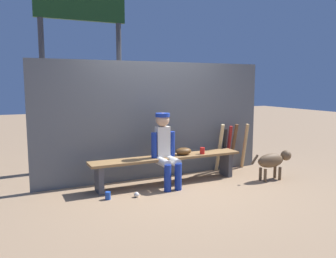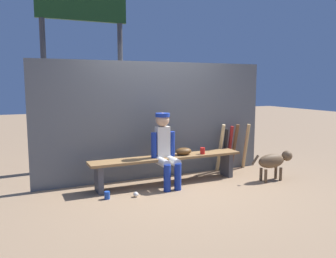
{
  "view_description": "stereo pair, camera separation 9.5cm",
  "coord_description": "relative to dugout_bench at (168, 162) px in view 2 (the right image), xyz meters",
  "views": [
    {
      "loc": [
        -2.36,
        -4.99,
        1.64
      ],
      "look_at": [
        0.0,
        0.0,
        0.91
      ],
      "focal_mm": 36.8,
      "sensor_mm": 36.0,
      "label": 1
    },
    {
      "loc": [
        -2.28,
        -5.03,
        1.64
      ],
      "look_at": [
        0.0,
        0.0,
        0.91
      ],
      "focal_mm": 36.8,
      "sensor_mm": 36.0,
      "label": 2
    }
  ],
  "objects": [
    {
      "name": "ground_plane",
      "position": [
        0.0,
        0.0,
        -0.36
      ],
      "size": [
        30.0,
        30.0,
        0.0
      ],
      "primitive_type": "plane",
      "color": "#937556"
    },
    {
      "name": "chainlink_fence",
      "position": [
        0.0,
        0.46,
        0.64
      ],
      "size": [
        4.19,
        0.03,
        2.01
      ],
      "primitive_type": "cube",
      "color": "#595E63",
      "rests_on": "ground_plane"
    },
    {
      "name": "dugout_bench",
      "position": [
        0.0,
        0.0,
        0.0
      ],
      "size": [
        2.59,
        0.36,
        0.46
      ],
      "color": "olive",
      "rests_on": "ground_plane"
    },
    {
      "name": "player_seated",
      "position": [
        -0.1,
        -0.11,
        0.28
      ],
      "size": [
        0.41,
        0.55,
        1.17
      ],
      "color": "silver",
      "rests_on": "ground_plane"
    },
    {
      "name": "baseball_glove",
      "position": [
        0.29,
        0.0,
        0.16
      ],
      "size": [
        0.28,
        0.2,
        0.12
      ],
      "primitive_type": "ellipsoid",
      "color": "#593819",
      "rests_on": "dugout_bench"
    },
    {
      "name": "bat_wood_natural",
      "position": [
        1.19,
        0.28,
        0.09
      ],
      "size": [
        0.08,
        0.28,
        0.91
      ],
      "primitive_type": "cylinder",
      "rotation": [
        0.23,
        0.0,
        -0.04
      ],
      "color": "tan",
      "rests_on": "ground_plane"
    },
    {
      "name": "bat_aluminum_black",
      "position": [
        1.34,
        0.34,
        0.04
      ],
      "size": [
        0.08,
        0.18,
        0.8
      ],
      "primitive_type": "cylinder",
      "rotation": [
        0.14,
        0.0,
        -0.08
      ],
      "color": "black",
      "rests_on": "ground_plane"
    },
    {
      "name": "bat_aluminum_red",
      "position": [
        1.46,
        0.37,
        0.06
      ],
      "size": [
        0.08,
        0.18,
        0.85
      ],
      "primitive_type": "cylinder",
      "rotation": [
        0.14,
        0.0,
        0.12
      ],
      "color": "#B22323",
      "rests_on": "ground_plane"
    },
    {
      "name": "bat_wood_dark",
      "position": [
        1.5,
        0.28,
        0.08
      ],
      "size": [
        0.1,
        0.24,
        0.89
      ],
      "primitive_type": "cylinder",
      "rotation": [
        0.19,
        0.0,
        0.15
      ],
      "color": "brown",
      "rests_on": "ground_plane"
    },
    {
      "name": "bat_wood_tan",
      "position": [
        1.8,
        0.31,
        0.08
      ],
      "size": [
        0.08,
        0.22,
        0.88
      ],
      "primitive_type": "cylinder",
      "rotation": [
        0.18,
        0.0,
        -0.05
      ],
      "color": "tan",
      "rests_on": "ground_plane"
    },
    {
      "name": "baseball",
      "position": [
        -0.71,
        -0.43,
        -0.32
      ],
      "size": [
        0.07,
        0.07,
        0.07
      ],
      "primitive_type": "sphere",
      "color": "white",
      "rests_on": "ground_plane"
    },
    {
      "name": "cup_on_ground",
      "position": [
        -1.11,
        -0.35,
        -0.3
      ],
      "size": [
        0.08,
        0.08,
        0.11
      ],
      "primitive_type": "cylinder",
      "color": "#1E47AD",
      "rests_on": "ground_plane"
    },
    {
      "name": "cup_on_bench",
      "position": [
        0.6,
        -0.08,
        0.15
      ],
      "size": [
        0.08,
        0.08,
        0.11
      ],
      "primitive_type": "cylinder",
      "color": "red",
      "rests_on": "dugout_bench"
    },
    {
      "name": "scoreboard",
      "position": [
        -0.95,
        1.65,
        2.36
      ],
      "size": [
        1.94,
        0.27,
        3.93
      ],
      "color": "#3F3F42",
      "rests_on": "ground_plane"
    },
    {
      "name": "dog",
      "position": [
        1.72,
        -0.57,
        -0.02
      ],
      "size": [
        0.84,
        0.2,
        0.49
      ],
      "color": "brown",
      "rests_on": "ground_plane"
    }
  ]
}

